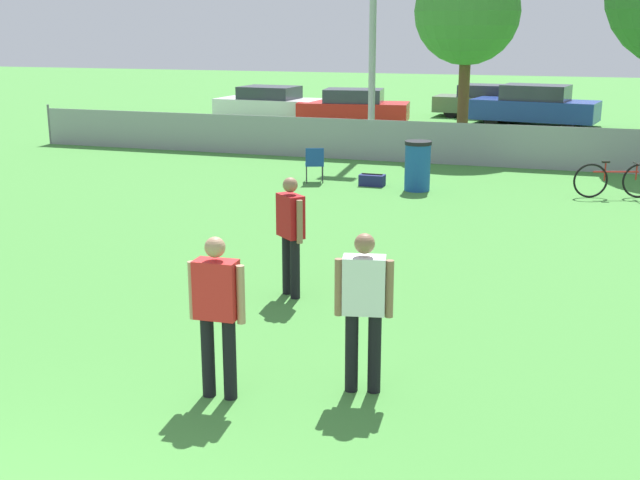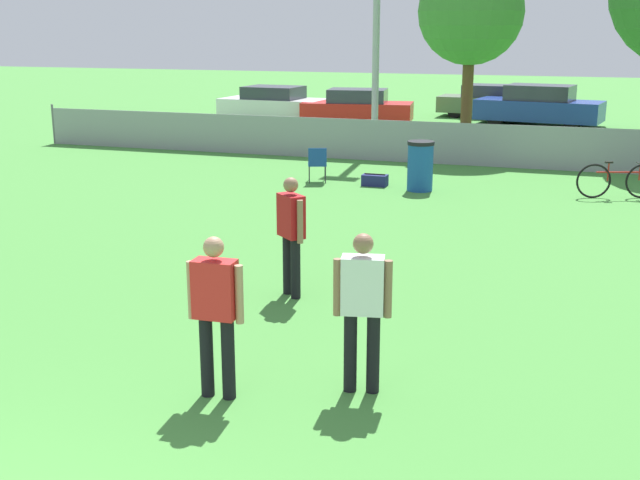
# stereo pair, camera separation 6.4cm
# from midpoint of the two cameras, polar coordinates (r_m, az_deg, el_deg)

# --- Properties ---
(fence_backline) EXTENTS (24.02, 0.07, 1.21)m
(fence_backline) POSITION_cam_midpoint_polar(r_m,az_deg,el_deg) (21.44, 8.07, 6.85)
(fence_backline) COLOR gray
(fence_backline) RESTS_ON ground_plane
(tree_near_pole) EXTENTS (2.96, 2.96, 5.40)m
(tree_near_pole) POSITION_cam_midpoint_polar(r_m,az_deg,el_deg) (23.63, 10.35, 15.63)
(tree_near_pole) COLOR brown
(tree_near_pole) RESTS_ON ground_plane
(player_defender_red) EXTENTS (0.45, 0.43, 1.61)m
(player_defender_red) POSITION_cam_midpoint_polar(r_m,az_deg,el_deg) (10.54, -2.27, 0.81)
(player_defender_red) COLOR black
(player_defender_red) RESTS_ON ground_plane
(player_receiver_white) EXTENTS (0.56, 0.30, 1.61)m
(player_receiver_white) POSITION_cam_midpoint_polar(r_m,az_deg,el_deg) (7.74, 2.89, -4.44)
(player_receiver_white) COLOR black
(player_receiver_white) RESTS_ON ground_plane
(player_thrower_red) EXTENTS (0.57, 0.24, 1.61)m
(player_thrower_red) POSITION_cam_midpoint_polar(r_m,az_deg,el_deg) (7.67, -7.57, -4.73)
(player_thrower_red) COLOR black
(player_thrower_red) RESTS_ON ground_plane
(folding_chair_sideline) EXTENTS (0.54, 0.54, 0.82)m
(folding_chair_sideline) POSITION_cam_midpoint_polar(r_m,az_deg,el_deg) (18.61, -0.49, 5.54)
(folding_chair_sideline) COLOR #333338
(folding_chair_sideline) RESTS_ON ground_plane
(bicycle_sideline) EXTENTS (1.69, 0.65, 0.79)m
(bicycle_sideline) POSITION_cam_midpoint_polar(r_m,az_deg,el_deg) (18.01, 20.15, 4.02)
(bicycle_sideline) COLOR black
(bicycle_sideline) RESTS_ON ground_plane
(trash_bin) EXTENTS (0.59, 0.59, 1.09)m
(trash_bin) POSITION_cam_midpoint_polar(r_m,az_deg,el_deg) (17.80, 6.85, 5.27)
(trash_bin) COLOR #194C99
(trash_bin) RESTS_ON ground_plane
(gear_bag_sideline) EXTENTS (0.57, 0.31, 0.28)m
(gear_bag_sideline) POSITION_cam_midpoint_polar(r_m,az_deg,el_deg) (18.31, 3.63, 4.27)
(gear_bag_sideline) COLOR navy
(gear_bag_sideline) RESTS_ON ground_plane
(parked_car_white) EXTENTS (4.13, 2.09, 1.31)m
(parked_car_white) POSITION_cam_midpoint_polar(r_m,az_deg,el_deg) (31.37, -3.66, 9.66)
(parked_car_white) COLOR black
(parked_car_white) RESTS_ON ground_plane
(parked_car_red) EXTENTS (4.18, 2.19, 1.33)m
(parked_car_red) POSITION_cam_midpoint_polar(r_m,az_deg,el_deg) (29.76, 2.34, 9.39)
(parked_car_red) COLOR black
(parked_car_red) RESTS_ON ground_plane
(parked_car_olive) EXTENTS (4.10, 1.85, 1.29)m
(parked_car_olive) POSITION_cam_midpoint_polar(r_m,az_deg,el_deg) (33.24, 11.66, 9.64)
(parked_car_olive) COLOR black
(parked_car_olive) RESTS_ON ground_plane
(parked_car_blue) EXTENTS (4.70, 2.49, 1.47)m
(parked_car_blue) POSITION_cam_midpoint_polar(r_m,az_deg,el_deg) (30.88, 14.97, 9.20)
(parked_car_blue) COLOR black
(parked_car_blue) RESTS_ON ground_plane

